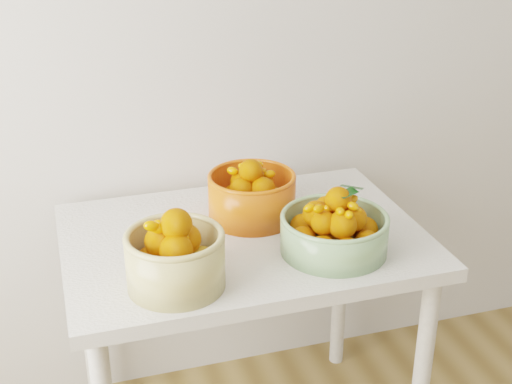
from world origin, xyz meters
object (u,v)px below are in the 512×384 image
table (244,264)px  bowl_orange (252,195)px  bowl_cream (175,257)px  bowl_green (334,230)px

table → bowl_orange: bowl_orange is taller
bowl_cream → bowl_green: bearing=6.2°
table → bowl_green: bowl_green is taller
table → bowl_green: (0.20, -0.16, 0.16)m
bowl_green → bowl_orange: bearing=120.5°
bowl_cream → bowl_orange: size_ratio=1.12×
bowl_green → bowl_orange: size_ratio=1.35×
table → bowl_orange: 0.20m
table → bowl_cream: bowl_cream is taller
bowl_cream → bowl_orange: 0.42m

